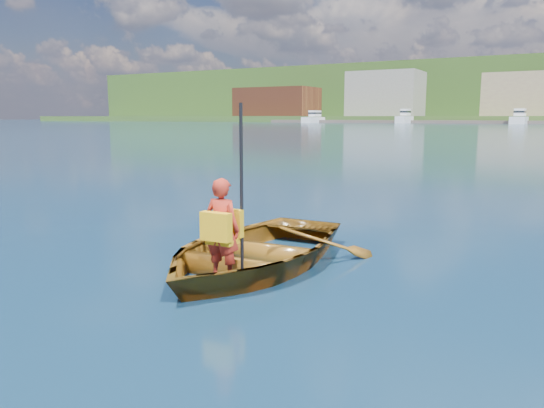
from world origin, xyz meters
The scene contains 5 objects.
ground centered at (0.00, 0.00, 0.00)m, with size 600.00×600.00×0.00m.
rowboat centered at (0.06, 0.70, 0.20)m, with size 2.52×3.47×0.70m.
child_paddler centered at (0.24, -0.19, 0.66)m, with size 0.41×0.35×1.86m.
waterfront_buildings centered at (-7.74, 165.00, 7.74)m, with size 202.00×16.00×14.00m.
hillside_trees centered at (-36.30, 228.82, 16.16)m, with size 271.19×82.12×24.12m.
Camera 1 is at (3.37, -4.70, 1.82)m, focal length 35.00 mm.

